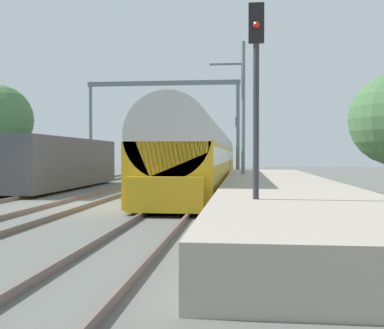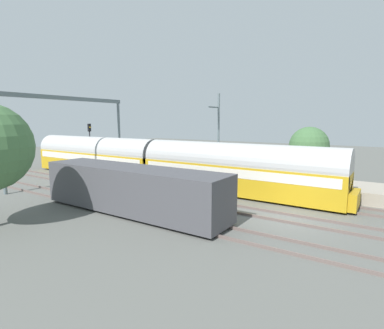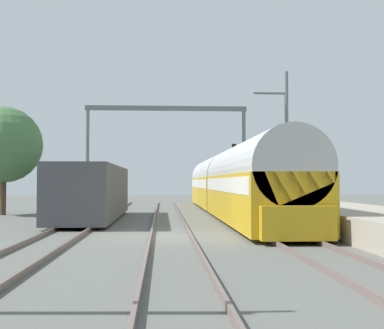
{
  "view_description": "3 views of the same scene",
  "coord_description": "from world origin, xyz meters",
  "px_view_note": "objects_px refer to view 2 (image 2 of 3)",
  "views": [
    {
      "loc": [
        6.35,
        -17.5,
        1.93
      ],
      "look_at": [
        3.99,
        4.6,
        1.48
      ],
      "focal_mm": 44.21,
      "sensor_mm": 36.0,
      "label": 1
    },
    {
      "loc": [
        -17.28,
        -4.9,
        5.68
      ],
      "look_at": [
        1.81,
        7.71,
        2.37
      ],
      "focal_mm": 28.49,
      "sensor_mm": 36.0,
      "label": 2
    },
    {
      "loc": [
        -0.31,
        -19.19,
        2.01
      ],
      "look_at": [
        1.99,
        20.36,
        3.38
      ],
      "focal_mm": 47.89,
      "sensor_mm": 36.0,
      "label": 3
    }
  ],
  "objects_px": {
    "catenary_gantry": "(69,121)",
    "person_crossing": "(136,166)",
    "railway_signal_far": "(90,140)",
    "freight_car": "(132,189)",
    "passenger_train": "(155,161)"
  },
  "relations": [
    {
      "from": "person_crossing",
      "to": "railway_signal_far",
      "type": "bearing_deg",
      "value": 35.7
    },
    {
      "from": "railway_signal_far",
      "to": "catenary_gantry",
      "type": "xyz_separation_m",
      "value": [
        -5.91,
        -4.81,
        2.23
      ]
    },
    {
      "from": "railway_signal_far",
      "to": "catenary_gantry",
      "type": "height_order",
      "value": "catenary_gantry"
    },
    {
      "from": "freight_car",
      "to": "passenger_train",
      "type": "bearing_deg",
      "value": 31.34
    },
    {
      "from": "passenger_train",
      "to": "catenary_gantry",
      "type": "xyz_separation_m",
      "value": [
        -3.99,
        6.74,
        3.65
      ]
    },
    {
      "from": "passenger_train",
      "to": "freight_car",
      "type": "xyz_separation_m",
      "value": [
        -7.98,
        -4.86,
        -0.5
      ]
    },
    {
      "from": "passenger_train",
      "to": "freight_car",
      "type": "distance_m",
      "value": 9.35
    },
    {
      "from": "catenary_gantry",
      "to": "freight_car",
      "type": "bearing_deg",
      "value": -108.97
    },
    {
      "from": "freight_car",
      "to": "person_crossing",
      "type": "xyz_separation_m",
      "value": [
        9.24,
        8.48,
        -0.44
      ]
    },
    {
      "from": "passenger_train",
      "to": "freight_car",
      "type": "relative_size",
      "value": 2.53
    },
    {
      "from": "person_crossing",
      "to": "railway_signal_far",
      "type": "xyz_separation_m",
      "value": [
        0.65,
        7.93,
        2.36
      ]
    },
    {
      "from": "freight_car",
      "to": "railway_signal_far",
      "type": "distance_m",
      "value": 19.26
    },
    {
      "from": "freight_car",
      "to": "catenary_gantry",
      "type": "relative_size",
      "value": 1.05
    },
    {
      "from": "passenger_train",
      "to": "person_crossing",
      "type": "xyz_separation_m",
      "value": [
        1.27,
        3.62,
        -0.94
      ]
    },
    {
      "from": "catenary_gantry",
      "to": "person_crossing",
      "type": "bearing_deg",
      "value": -30.69
    }
  ]
}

